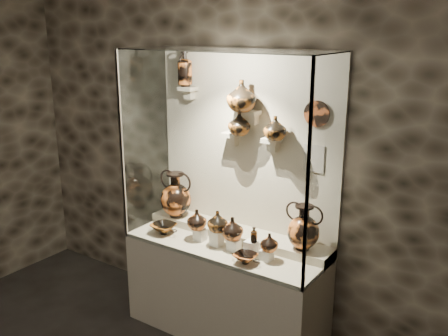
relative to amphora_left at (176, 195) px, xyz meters
The scene contains 35 objects.
wall_back 0.82m from the amphora_left, 17.51° to the left, with size 5.00×0.02×3.20m, color black.
plinth 0.95m from the amphora_left, 11.31° to the right, with size 1.70×0.60×0.80m, color #BDB398.
front_tier 0.70m from the amphora_left, 11.31° to the right, with size 1.68×0.58×0.03m, color #B8AB8E.
rear_tier 0.67m from the amphora_left, ahead, with size 1.70×0.25×0.10m, color #B8AB8E.
back_panel 0.82m from the amphora_left, 17.09° to the left, with size 1.70×0.03×1.60m, color #BDB398.
glass_front 0.90m from the amphora_left, 34.09° to the right, with size 1.70×0.01×1.60m, color white.
glass_left 0.56m from the amphora_left, 151.14° to the right, with size 0.01×0.60×1.60m, color white.
glass_right 1.55m from the amphora_left, ahead, with size 0.01×0.60×1.60m, color white.
glass_top 1.44m from the amphora_left, 11.31° to the right, with size 1.70×0.60×0.01m, color white.
frame_post_left 0.68m from the amphora_left, 117.90° to the right, with size 0.02×0.02×1.60m, color gray.
frame_post_right 1.60m from the amphora_left, 15.83° to the right, with size 0.02×0.02×1.60m, color gray.
pedestal_a 0.49m from the amphora_left, 23.49° to the right, with size 0.09×0.09×0.10m, color silver.
pedestal_b 0.63m from the amphora_left, 16.97° to the right, with size 0.09×0.09×0.13m, color silver.
pedestal_c 0.80m from the amphora_left, 13.23° to the right, with size 0.09×0.09×0.09m, color silver.
pedestal_d 0.94m from the amphora_left, 10.94° to the right, with size 0.09×0.09×0.12m, color silver.
pedestal_e 1.08m from the amphora_left, ahead, with size 0.09×0.09×0.08m, color silver.
bracket_ul 0.95m from the amphora_left, 58.59° to the left, with size 0.14×0.12×0.04m, color #BDB398.
bracket_ca 0.80m from the amphora_left, 12.54° to the left, with size 0.14×0.12×0.04m, color #BDB398.
bracket_cb 1.08m from the amphora_left, ahead, with size 0.10×0.12×0.04m, color #BDB398.
bracket_cc 1.08m from the amphora_left, ahead, with size 0.14×0.12×0.04m, color #BDB398.
amphora_left is the anchor object (origin of this frame).
amphora_right 1.25m from the amphora_left, ahead, with size 0.29×0.29×0.36m, color orange, non-canonical shape.
jug_a 0.43m from the amphora_left, 26.43° to the right, with size 0.17×0.17×0.17m, color orange.
jug_b 0.62m from the amphora_left, 17.76° to the right, with size 0.17×0.17×0.18m, color #94511A.
jug_c 0.75m from the amphora_left, 13.31° to the right, with size 0.18×0.18×0.18m, color orange.
jug_e 1.09m from the amphora_left, ahead, with size 0.14×0.14×0.14m, color orange.
lekythos_small 0.96m from the amphora_left, 11.45° to the right, with size 0.06×0.06×0.14m, color #94511A, non-canonical shape.
kylix_left 0.34m from the amphora_left, 76.74° to the right, with size 0.27×0.23×0.11m, color #94511A, non-canonical shape.
kylix_right 1.02m from the amphora_left, 18.70° to the right, with size 0.23×0.19×0.09m, color orange, non-canonical shape.
lekythos_tall 1.13m from the amphora_left, 60.26° to the left, with size 0.13×0.13×0.33m, color orange, non-canonical shape.
ovoid_vase_a 0.94m from the amphora_left, ahead, with size 0.18×0.18×0.19m, color #94511A.
ovoid_vase_b 1.14m from the amphora_left, ahead, with size 0.24×0.24×0.25m, color #94511A.
ovoid_vase_c 1.18m from the amphora_left, ahead, with size 0.18×0.18×0.19m, color #94511A.
wall_plate 1.51m from the amphora_left, ahead, with size 0.20×0.20×0.02m, color #BE5425.
info_placard 1.34m from the amphora_left, ahead, with size 0.16×0.01×0.22m, color beige.
Camera 1 is at (2.12, -0.96, 2.57)m, focal length 40.00 mm.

